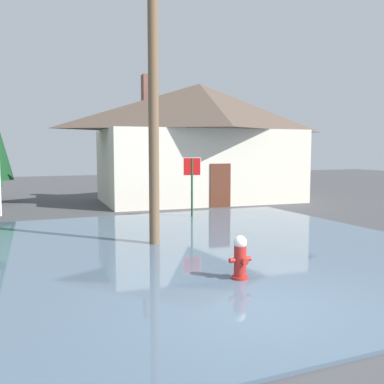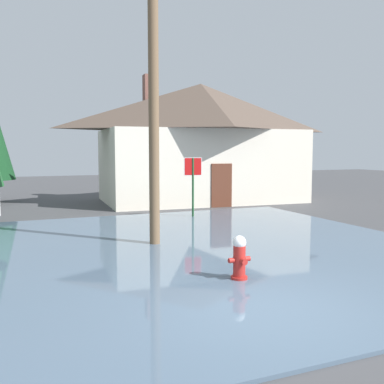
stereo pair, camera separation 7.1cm
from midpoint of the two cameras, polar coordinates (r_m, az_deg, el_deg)
The scene contains 7 objects.
ground_plane at distance 7.62m, azimuth 9.14°, elevation -15.22°, with size 80.00×80.00×0.10m, color #424244.
flood_puddle at distance 11.99m, azimuth 2.97°, elevation -7.07°, with size 11.64×12.88×0.06m, color #4C6075.
lane_stop_bar at distance 6.51m, azimuth 13.17°, elevation -18.51°, with size 3.30×0.30×0.01m, color silver.
fire_hydrant at distance 8.97m, azimuth 6.35°, elevation -8.60°, with size 0.47×0.40×0.94m.
utility_pole at distance 12.17m, azimuth -4.81°, elevation 14.02°, with size 1.60×0.28×8.54m.
stop_sign_far at distance 16.97m, azimuth 0.24°, elevation 2.18°, with size 0.68×0.15×2.33m.
house at distance 22.74m, azimuth 1.20°, elevation 6.63°, with size 10.79×6.58×6.41m.
Camera 2 is at (-3.77, -6.05, 2.64)m, focal length 41.41 mm.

